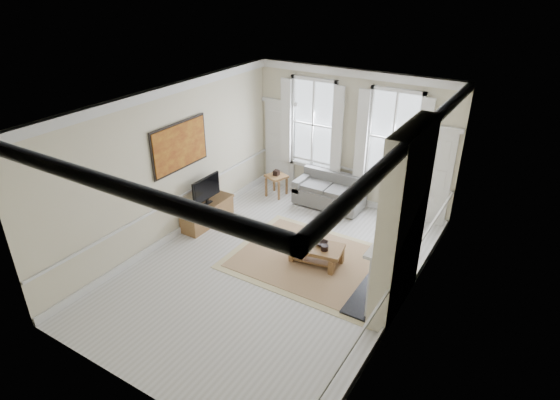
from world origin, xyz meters
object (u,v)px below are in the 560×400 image
Objects in this scene: coffee_table at (317,249)px; tv_stand at (208,213)px; side_table at (276,179)px; sofa at (330,193)px.

coffee_table is 2.98m from tv_stand.
side_table is at bearing 126.88° from coffee_table.
side_table is (-1.47, -0.22, 0.12)m from sofa.
tv_stand is (-2.07, -2.35, -0.09)m from sofa.
sofa is 1.49m from side_table.
tv_stand is at bearing -131.36° from sofa.
tv_stand is (-0.60, -2.13, -0.21)m from side_table.
side_table is 0.42× the size of tv_stand.
coffee_table is (0.91, -2.47, -0.03)m from sofa.
sofa is 1.20× the size of tv_stand.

